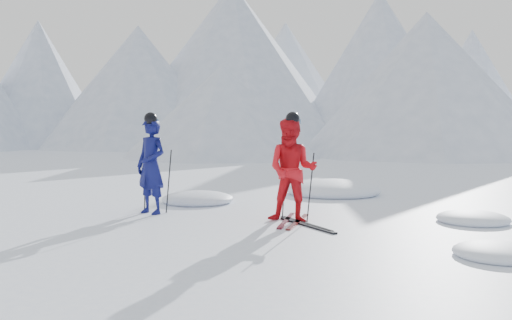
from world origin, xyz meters
The scene contains 12 objects.
ground centered at (0.00, 0.00, 0.00)m, with size 160.00×160.00×0.00m, color white.
skier_blue centered at (-3.42, -0.51, 0.98)m, with size 0.71×0.47×1.95m, color #0D1051.
skier_red centered at (-0.50, 0.05, 0.97)m, with size 0.94×0.73×1.94m, color red.
pole_blue_left centered at (-3.72, -0.36, 0.65)m, with size 0.02×0.02×1.30m, color black.
pole_blue_right centered at (-3.17, -0.26, 0.65)m, with size 0.02×0.02×1.30m, color black.
pole_red_left centered at (-0.80, 0.30, 0.65)m, with size 0.02×0.02×1.29m, color black.
pole_red_right centered at (-0.20, 0.20, 0.65)m, with size 0.02×0.02×1.29m, color black.
ski_worn_left centered at (-0.62, 0.05, 0.01)m, with size 0.09×1.70×0.03m, color black.
ski_worn_right centered at (-0.38, 0.05, 0.01)m, with size 0.09×1.70×0.03m, color black.
ski_loose_a centered at (-0.17, -0.08, 0.01)m, with size 0.09×1.70×0.03m, color black.
ski_loose_b centered at (-0.07, -0.23, 0.01)m, with size 0.09×1.70×0.03m, color black.
snow_lumps centered at (-1.17, 3.13, 0.00)m, with size 8.12×7.21×0.54m.
Camera 1 is at (3.92, -8.93, 1.74)m, focal length 38.00 mm.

